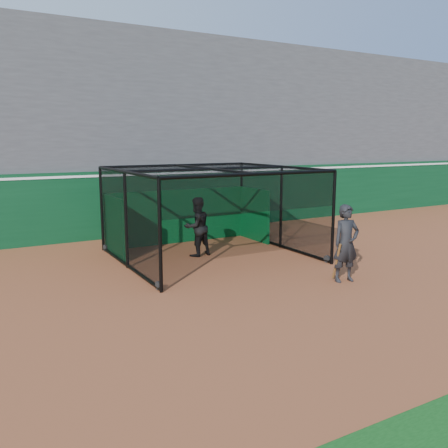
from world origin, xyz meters
TOP-DOWN VIEW (x-y plane):
  - ground at (0.00, 0.00)m, footprint 120.00×120.00m
  - outfield_wall at (0.00, 8.50)m, footprint 50.00×0.50m
  - grandstand at (0.00, 12.27)m, footprint 50.00×7.85m
  - batting_cage at (1.16, 3.98)m, footprint 5.48×5.21m
  - batter at (0.85, 4.30)m, footprint 1.02×0.86m
  - on_deck_player at (2.96, -0.08)m, footprint 0.79×0.58m

SIDE VIEW (x-z plane):
  - ground at x=0.00m, z-range 0.00..0.00m
  - batter at x=0.85m, z-range 0.00..1.87m
  - on_deck_player at x=2.96m, z-range 0.00..2.00m
  - outfield_wall at x=0.00m, z-range 0.04..2.54m
  - batting_cage at x=1.16m, z-range 0.00..2.75m
  - grandstand at x=0.00m, z-range 0.00..8.95m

